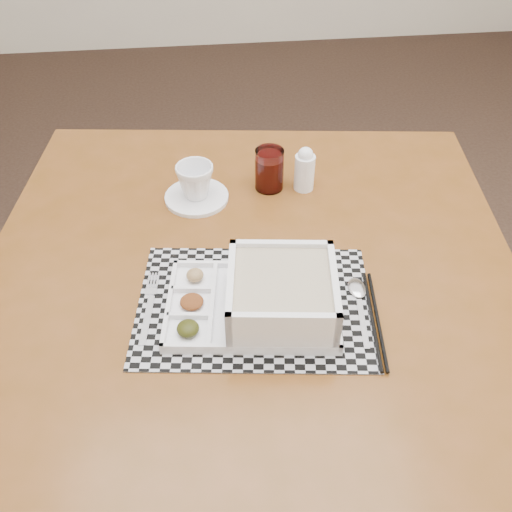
{
  "coord_description": "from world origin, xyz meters",
  "views": [
    {
      "loc": [
        -0.17,
        -1.57,
        1.63
      ],
      "look_at": [
        -0.08,
        -0.79,
        0.92
      ],
      "focal_mm": 40.0,
      "sensor_mm": 36.0,
      "label": 1
    }
  ],
  "objects_px": {
    "creamer_bottle": "(305,169)",
    "juice_glass": "(269,171)",
    "dining_table": "(250,296)",
    "serving_tray": "(274,298)",
    "cup": "(195,181)"
  },
  "relations": [
    {
      "from": "creamer_bottle",
      "to": "juice_glass",
      "type": "bearing_deg",
      "value": 171.77
    },
    {
      "from": "dining_table",
      "to": "juice_glass",
      "type": "xyz_separation_m",
      "value": [
        0.08,
        0.28,
        0.13
      ]
    },
    {
      "from": "serving_tray",
      "to": "creamer_bottle",
      "type": "xyz_separation_m",
      "value": [
        0.13,
        0.4,
        0.01
      ]
    },
    {
      "from": "dining_table",
      "to": "creamer_bottle",
      "type": "height_order",
      "value": "creamer_bottle"
    },
    {
      "from": "dining_table",
      "to": "creamer_bottle",
      "type": "distance_m",
      "value": 0.34
    },
    {
      "from": "cup",
      "to": "creamer_bottle",
      "type": "xyz_separation_m",
      "value": [
        0.26,
        0.02,
        0.0
      ]
    },
    {
      "from": "serving_tray",
      "to": "juice_glass",
      "type": "bearing_deg",
      "value": 83.73
    },
    {
      "from": "serving_tray",
      "to": "cup",
      "type": "distance_m",
      "value": 0.4
    },
    {
      "from": "serving_tray",
      "to": "creamer_bottle",
      "type": "relative_size",
      "value": 3.1
    },
    {
      "from": "dining_table",
      "to": "creamer_bottle",
      "type": "relative_size",
      "value": 11.07
    },
    {
      "from": "dining_table",
      "to": "cup",
      "type": "distance_m",
      "value": 0.3
    },
    {
      "from": "serving_tray",
      "to": "cup",
      "type": "bearing_deg",
      "value": 108.97
    },
    {
      "from": "serving_tray",
      "to": "cup",
      "type": "xyz_separation_m",
      "value": [
        -0.13,
        0.38,
        0.01
      ]
    },
    {
      "from": "serving_tray",
      "to": "juice_glass",
      "type": "relative_size",
      "value": 3.38
    },
    {
      "from": "juice_glass",
      "to": "creamer_bottle",
      "type": "distance_m",
      "value": 0.08
    }
  ]
}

